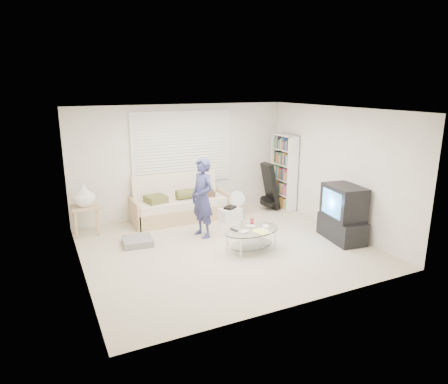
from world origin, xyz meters
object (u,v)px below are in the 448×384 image
tv_unit (343,214)px  coffee_table (252,233)px  futon_sofa (180,205)px  bookshelf (284,172)px

tv_unit → coffee_table: tv_unit is taller
coffee_table → futon_sofa: bearing=104.7°
bookshelf → coffee_table: bearing=-135.1°
bookshelf → coffee_table: 2.83m
futon_sofa → bookshelf: (2.55, -0.27, 0.56)m
futon_sofa → tv_unit: 3.49m
futon_sofa → coffee_table: bearing=-75.3°
coffee_table → bookshelf: bearing=44.9°
futon_sofa → bookshelf: bookshelf is taller
futon_sofa → coffee_table: 2.30m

